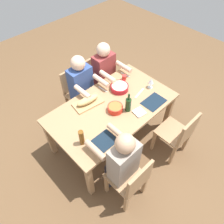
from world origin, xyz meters
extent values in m
plane|color=brown|center=(0.00, 0.00, 0.00)|extent=(8.00, 8.00, 0.00)
cube|color=#A87F56|center=(0.00, 0.00, 0.72)|extent=(1.72, 0.99, 0.04)
cube|color=#A87F56|center=(-0.80, -0.44, 0.35)|extent=(0.07, 0.07, 0.70)
cube|color=#A87F56|center=(0.80, -0.44, 0.35)|extent=(0.07, 0.07, 0.70)
cube|color=#A87F56|center=(-0.80, 0.44, 0.35)|extent=(0.07, 0.07, 0.70)
cube|color=#A87F56|center=(0.80, 0.44, 0.35)|extent=(0.07, 0.07, 0.70)
cube|color=#A87F56|center=(0.47, -0.74, 0.44)|extent=(0.40, 0.40, 0.03)
cube|color=#A87F56|center=(0.47, -0.92, 0.65)|extent=(0.38, 0.04, 0.40)
cube|color=#A87F56|center=(0.30, -0.57, 0.21)|extent=(0.04, 0.04, 0.42)
cube|color=#A87F56|center=(0.64, -0.57, 0.21)|extent=(0.04, 0.04, 0.42)
cube|color=#A87F56|center=(0.30, -0.91, 0.21)|extent=(0.04, 0.04, 0.42)
cube|color=#A87F56|center=(0.64, -0.91, 0.21)|extent=(0.04, 0.04, 0.42)
cube|color=#A87F56|center=(0.00, 0.74, 0.44)|extent=(0.40, 0.40, 0.03)
cube|color=#A87F56|center=(0.00, 0.92, 0.65)|extent=(0.38, 0.04, 0.40)
cube|color=#A87F56|center=(0.17, 0.57, 0.21)|extent=(0.04, 0.04, 0.42)
cube|color=#A87F56|center=(-0.17, 0.57, 0.21)|extent=(0.04, 0.04, 0.42)
cube|color=#A87F56|center=(0.17, 0.91, 0.21)|extent=(0.04, 0.04, 0.42)
cube|color=#A87F56|center=(-0.17, 0.91, 0.21)|extent=(0.04, 0.04, 0.42)
cylinder|color=#2D2D38|center=(0.08, 0.52, 0.23)|extent=(0.11, 0.11, 0.45)
cylinder|color=#2D2D38|center=(-0.08, 0.52, 0.23)|extent=(0.11, 0.11, 0.45)
cube|color=#334C8C|center=(0.00, 0.68, 0.73)|extent=(0.34, 0.20, 0.55)
cylinder|color=beige|center=(0.17, 0.41, 0.85)|extent=(0.07, 0.30, 0.07)
cylinder|color=beige|center=(-0.17, 0.41, 0.85)|extent=(0.07, 0.30, 0.07)
sphere|color=beige|center=(0.00, 0.68, 1.09)|extent=(0.21, 0.21, 0.21)
cube|color=#A87F56|center=(-0.47, -0.74, 0.44)|extent=(0.40, 0.40, 0.03)
cube|color=#A87F56|center=(-0.47, -0.92, 0.65)|extent=(0.38, 0.04, 0.40)
cube|color=#A87F56|center=(-0.64, -0.57, 0.21)|extent=(0.04, 0.04, 0.42)
cube|color=#A87F56|center=(-0.30, -0.57, 0.21)|extent=(0.04, 0.04, 0.42)
cube|color=#A87F56|center=(-0.64, -0.91, 0.21)|extent=(0.04, 0.04, 0.42)
cube|color=#A87F56|center=(-0.30, -0.91, 0.21)|extent=(0.04, 0.04, 0.42)
cylinder|color=#2D2D38|center=(-0.55, -0.52, 0.23)|extent=(0.11, 0.11, 0.45)
cylinder|color=#2D2D38|center=(-0.39, -0.52, 0.23)|extent=(0.11, 0.11, 0.45)
cube|color=gray|center=(-0.47, -0.68, 0.73)|extent=(0.34, 0.20, 0.55)
cylinder|color=tan|center=(-0.64, -0.41, 0.85)|extent=(0.07, 0.30, 0.07)
cylinder|color=tan|center=(-0.30, -0.41, 0.85)|extent=(0.07, 0.30, 0.07)
sphere|color=tan|center=(-0.47, -0.68, 1.09)|extent=(0.21, 0.21, 0.21)
cube|color=#A87F56|center=(0.47, 0.74, 0.44)|extent=(0.40, 0.40, 0.03)
cube|color=#A87F56|center=(0.47, 0.92, 0.65)|extent=(0.38, 0.04, 0.40)
cube|color=#A87F56|center=(0.64, 0.57, 0.21)|extent=(0.04, 0.04, 0.42)
cube|color=#A87F56|center=(0.30, 0.57, 0.21)|extent=(0.04, 0.04, 0.42)
cube|color=#A87F56|center=(0.64, 0.91, 0.21)|extent=(0.04, 0.04, 0.42)
cube|color=#A87F56|center=(0.30, 0.91, 0.21)|extent=(0.04, 0.04, 0.42)
cylinder|color=#2D2D38|center=(0.55, 0.52, 0.23)|extent=(0.11, 0.11, 0.45)
cylinder|color=#2D2D38|center=(0.39, 0.52, 0.23)|extent=(0.11, 0.11, 0.45)
cube|color=maroon|center=(0.47, 0.68, 0.73)|extent=(0.34, 0.20, 0.55)
cylinder|color=beige|center=(0.64, 0.41, 0.85)|extent=(0.07, 0.30, 0.07)
cylinder|color=beige|center=(0.30, 0.41, 0.85)|extent=(0.07, 0.30, 0.07)
sphere|color=beige|center=(0.47, 0.68, 1.09)|extent=(0.21, 0.21, 0.21)
cylinder|color=#B21923|center=(0.31, 0.17, 0.78)|extent=(0.26, 0.26, 0.08)
cylinder|color=beige|center=(0.31, 0.17, 0.80)|extent=(0.23, 0.23, 0.03)
cylinder|color=red|center=(-0.02, -0.08, 0.78)|extent=(0.20, 0.20, 0.08)
cylinder|color=orange|center=(-0.02, -0.08, 0.81)|extent=(0.18, 0.18, 0.03)
cube|color=tan|center=(-0.20, 0.27, 0.75)|extent=(0.43, 0.27, 0.02)
ellipsoid|color=tan|center=(-0.20, 0.27, 0.81)|extent=(0.33, 0.15, 0.09)
cylinder|color=#193819|center=(0.11, -0.19, 0.84)|extent=(0.08, 0.08, 0.20)
cylinder|color=#193819|center=(0.11, -0.19, 0.98)|extent=(0.03, 0.03, 0.09)
cylinder|color=brown|center=(-0.65, -0.18, 0.85)|extent=(0.06, 0.06, 0.22)
cylinder|color=silver|center=(0.67, -0.11, 0.74)|extent=(0.07, 0.07, 0.01)
cylinder|color=silver|center=(0.67, -0.11, 0.78)|extent=(0.01, 0.01, 0.07)
cone|color=silver|center=(0.67, -0.11, 0.86)|extent=(0.08, 0.08, 0.08)
cube|color=#142333|center=(0.47, -0.34, 0.74)|extent=(0.32, 0.23, 0.01)
cube|color=silver|center=(0.14, 0.34, 0.74)|extent=(0.03, 0.17, 0.01)
cube|color=#142333|center=(-0.47, -0.34, 0.74)|extent=(0.32, 0.23, 0.01)
cylinder|color=red|center=(0.52, 0.28, 0.78)|extent=(0.07, 0.07, 0.08)
cube|color=silver|center=(0.61, 0.34, 0.74)|extent=(0.04, 0.17, 0.01)
cube|color=silver|center=(0.46, -0.09, 0.74)|extent=(0.23, 0.07, 0.01)
cube|color=white|center=(0.18, -0.33, 0.75)|extent=(0.16, 0.16, 0.02)
camera|label=1|loc=(-1.36, -1.41, 2.86)|focal=34.35mm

